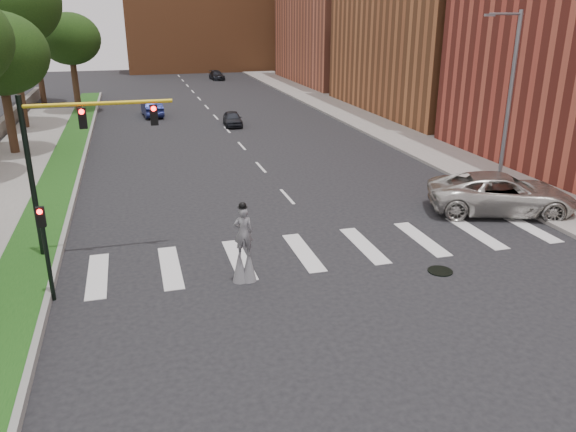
# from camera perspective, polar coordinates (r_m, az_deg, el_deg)

# --- Properties ---
(ground_plane) EXTENTS (160.00, 160.00, 0.00)m
(ground_plane) POSITION_cam_1_polar(r_m,az_deg,el_deg) (21.61, 5.62, -4.35)
(ground_plane) COLOR black
(ground_plane) RESTS_ON ground
(grass_median) EXTENTS (2.00, 60.00, 0.25)m
(grass_median) POSITION_cam_1_polar(r_m,az_deg,el_deg) (39.51, -21.41, 5.82)
(grass_median) COLOR #184413
(grass_median) RESTS_ON ground
(median_curb) EXTENTS (0.20, 60.00, 0.28)m
(median_curb) POSITION_cam_1_polar(r_m,az_deg,el_deg) (39.41, -19.89, 5.99)
(median_curb) COLOR gray
(median_curb) RESTS_ON ground
(sidewalk_right) EXTENTS (5.00, 90.00, 0.18)m
(sidewalk_right) POSITION_cam_1_polar(r_m,az_deg,el_deg) (48.42, 8.94, 9.30)
(sidewalk_right) COLOR gray
(sidewalk_right) RESTS_ON ground
(manhole) EXTENTS (0.90, 0.90, 0.04)m
(manhole) POSITION_cam_1_polar(r_m,az_deg,el_deg) (21.22, 15.20, -5.42)
(manhole) COLOR black
(manhole) RESTS_ON ground
(building_far) EXTENTS (16.00, 22.00, 20.00)m
(building_far) POSITION_cam_1_polar(r_m,az_deg,el_deg) (78.02, 6.90, 20.68)
(building_far) COLOR #B05B41
(building_far) RESTS_ON ground
(building_backdrop) EXTENTS (26.00, 14.00, 18.00)m
(building_backdrop) POSITION_cam_1_polar(r_m,az_deg,el_deg) (97.22, -8.23, 19.87)
(building_backdrop) COLOR #995830
(building_backdrop) RESTS_ON ground
(streetlight) EXTENTS (2.05, 0.20, 9.00)m
(streetlight) POSITION_cam_1_polar(r_m,az_deg,el_deg) (30.62, 21.47, 11.19)
(streetlight) COLOR slate
(streetlight) RESTS_ON ground
(traffic_signal) EXTENTS (5.30, 0.23, 6.20)m
(traffic_signal) POSITION_cam_1_polar(r_m,az_deg,el_deg) (21.96, -21.83, 6.14)
(traffic_signal) COLOR black
(traffic_signal) RESTS_ON ground
(secondary_signal) EXTENTS (0.25, 0.21, 3.23)m
(secondary_signal) POSITION_cam_1_polar(r_m,az_deg,el_deg) (19.33, -23.42, -2.73)
(secondary_signal) COLOR black
(secondary_signal) RESTS_ON ground
(stilt_performer) EXTENTS (0.84, 0.55, 2.92)m
(stilt_performer) POSITION_cam_1_polar(r_m,az_deg,el_deg) (19.39, -4.51, -3.51)
(stilt_performer) COLOR #342115
(stilt_performer) RESTS_ON ground
(suv_crossing) EXTENTS (7.32, 5.16, 1.85)m
(suv_crossing) POSITION_cam_1_polar(r_m,az_deg,el_deg) (27.98, 20.90, 2.14)
(suv_crossing) COLOR #B7B5AD
(suv_crossing) RESTS_ON ground
(car_near) EXTENTS (1.64, 3.59, 1.19)m
(car_near) POSITION_cam_1_polar(r_m,az_deg,el_deg) (47.28, -5.66, 9.81)
(car_near) COLOR black
(car_near) RESTS_ON ground
(car_mid) EXTENTS (1.91, 4.56, 1.46)m
(car_mid) POSITION_cam_1_polar(r_m,az_deg,el_deg) (52.99, -13.65, 10.60)
(car_mid) COLOR navy
(car_mid) RESTS_ON ground
(car_far) EXTENTS (1.95, 4.15, 1.17)m
(car_far) POSITION_cam_1_polar(r_m,az_deg,el_deg) (81.37, -7.25, 13.99)
(car_far) COLOR black
(car_far) RESTS_ON ground
(tree_4) EXTENTS (7.96, 7.96, 13.03)m
(tree_4) POSITION_cam_1_polar(r_m,az_deg,el_deg) (49.66, -26.74, 18.87)
(tree_4) COLOR #342115
(tree_4) RESTS_ON ground
(tree_5) EXTENTS (5.64, 5.64, 10.40)m
(tree_5) POSITION_cam_1_polar(r_m,az_deg,el_deg) (63.81, -24.54, 17.46)
(tree_5) COLOR #342115
(tree_5) RESTS_ON ground
(tree_6) EXTENTS (5.41, 5.41, 8.93)m
(tree_6) POSITION_cam_1_polar(r_m,az_deg,el_deg) (56.47, -21.28, 16.38)
(tree_6) COLOR #342115
(tree_6) RESTS_ON ground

